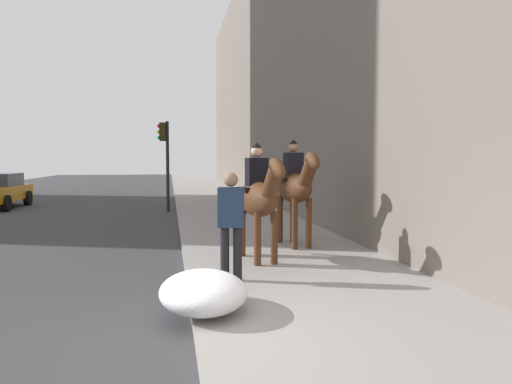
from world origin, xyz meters
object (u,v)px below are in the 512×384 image
mounted_horse_near (259,197)px  mounted_horse_far (295,186)px  pedestrian_greeting (231,219)px  traffic_light_near_curb (165,151)px

mounted_horse_near → mounted_horse_far: mounted_horse_far is taller
mounted_horse_near → pedestrian_greeting: 1.55m
traffic_light_near_curb → mounted_horse_near: bearing=-169.8°
pedestrian_greeting → traffic_light_near_curb: 11.50m
mounted_horse_near → traffic_light_near_curb: 10.22m
mounted_horse_far → pedestrian_greeting: bearing=-39.7°
pedestrian_greeting → traffic_light_near_curb: (11.38, 1.10, 1.25)m
mounted_horse_near → mounted_horse_far: bearing=133.0°
mounted_horse_near → mounted_horse_far: 1.74m
traffic_light_near_curb → pedestrian_greeting: bearing=-174.5°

